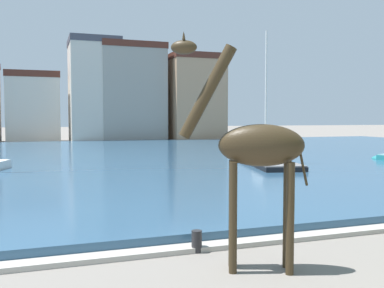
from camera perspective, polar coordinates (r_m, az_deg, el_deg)
harbor_water at (r=32.03m, az=-9.48°, el=-1.80°), size 80.19×43.72×0.32m
quay_edge_coping at (r=11.15m, az=10.29°, el=-12.25°), size 80.19×0.50×0.12m
giraffe_statue at (r=8.72m, az=8.12°, el=-0.76°), size 2.62×1.46×4.76m
sailboat_black at (r=26.20m, az=9.62°, el=-2.26°), size 3.86×8.42×8.16m
mooring_bollard at (r=10.16m, az=0.62°, el=-12.64°), size 0.24×0.24×0.50m
townhouse_end_terrace at (r=58.95m, az=-20.08°, el=4.57°), size 6.46×5.76×8.83m
townhouse_tall_gabled at (r=57.21m, az=-12.70°, el=6.83°), size 6.21×6.98×13.02m
townhouse_narrow_midrow at (r=57.80m, az=-7.98°, el=6.64°), size 8.26×6.90×12.60m
townhouse_wide_warehouse at (r=59.14m, az=0.17°, el=6.04°), size 7.10×7.59×11.46m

